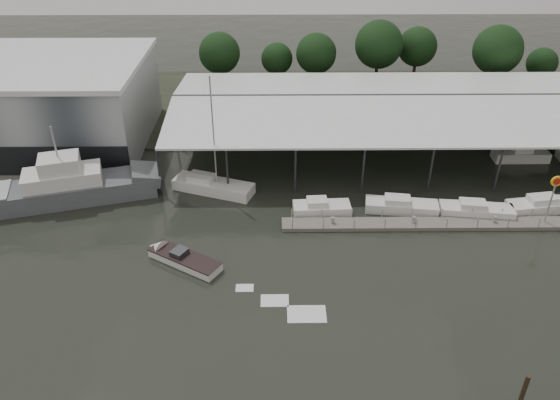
{
  "coord_description": "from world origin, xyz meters",
  "views": [
    {
      "loc": [
        0.38,
        -34.59,
        30.47
      ],
      "look_at": [
        0.82,
        10.93,
        2.5
      ],
      "focal_mm": 35.0,
      "sensor_mm": 36.0,
      "label": 1
    }
  ],
  "objects_px": {
    "white_sailboat": "(212,186)",
    "speedboat_underway": "(179,257)",
    "shell_fuel_sign": "(554,191)",
    "grey_trawler": "(76,186)"
  },
  "relations": [
    {
      "from": "shell_fuel_sign",
      "to": "speedboat_underway",
      "type": "distance_m",
      "value": 35.9
    },
    {
      "from": "shell_fuel_sign",
      "to": "grey_trawler",
      "type": "height_order",
      "value": "grey_trawler"
    },
    {
      "from": "white_sailboat",
      "to": "speedboat_underway",
      "type": "xyz_separation_m",
      "value": [
        -1.78,
        -12.39,
        -0.26
      ]
    },
    {
      "from": "speedboat_underway",
      "to": "white_sailboat",
      "type": "bearing_deg",
      "value": -66.09
    },
    {
      "from": "shell_fuel_sign",
      "to": "speedboat_underway",
      "type": "height_order",
      "value": "shell_fuel_sign"
    },
    {
      "from": "grey_trawler",
      "to": "white_sailboat",
      "type": "xyz_separation_m",
      "value": [
        14.19,
        1.49,
        -0.92
      ]
    },
    {
      "from": "grey_trawler",
      "to": "shell_fuel_sign",
      "type": "bearing_deg",
      "value": -22.31
    },
    {
      "from": "speedboat_underway",
      "to": "shell_fuel_sign",
      "type": "bearing_deg",
      "value": -139.18
    },
    {
      "from": "grey_trawler",
      "to": "white_sailboat",
      "type": "distance_m",
      "value": 14.3
    },
    {
      "from": "shell_fuel_sign",
      "to": "white_sailboat",
      "type": "distance_m",
      "value": 34.4
    }
  ]
}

